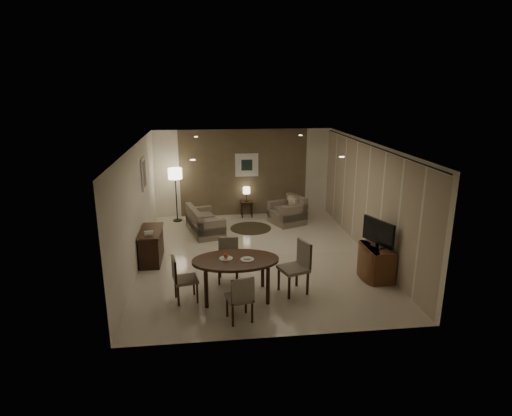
{
  "coord_description": "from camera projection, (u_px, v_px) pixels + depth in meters",
  "views": [
    {
      "loc": [
        -1.17,
        -9.59,
        4.01
      ],
      "look_at": [
        0.0,
        0.2,
        1.15
      ],
      "focal_mm": 30.0,
      "sensor_mm": 36.0,
      "label": 1
    }
  ],
  "objects": [
    {
      "name": "art_back_canvas",
      "position": [
        247.0,
        165.0,
        13.25
      ],
      "size": [
        0.34,
        0.01,
        0.34
      ],
      "primitive_type": "cube",
      "color": "black",
      "rests_on": "wall_back"
    },
    {
      "name": "console_desk",
      "position": [
        152.0,
        246.0,
        10.01
      ],
      "size": [
        0.48,
        1.2,
        0.75
      ],
      "primitive_type": null,
      "color": "#3F2114",
      "rests_on": "floor"
    },
    {
      "name": "round_rug",
      "position": [
        251.0,
        228.0,
        12.36
      ],
      "size": [
        1.18,
        1.18,
        0.01
      ],
      "primitive_type": "cylinder",
      "color": "#3A3320",
      "rests_on": "floor"
    },
    {
      "name": "curtain_wall",
      "position": [
        367.0,
        200.0,
        10.33
      ],
      "size": [
        0.08,
        6.7,
        2.58
      ],
      "primitive_type": null,
      "color": "#BDA993",
      "rests_on": "wall_right"
    },
    {
      "name": "chair_left",
      "position": [
        186.0,
        279.0,
        8.13
      ],
      "size": [
        0.51,
        0.51,
        0.89
      ],
      "primitive_type": null,
      "rotation": [
        0.0,
        0.0,
        1.77
      ],
      "color": "#776D5B",
      "rests_on": "floor"
    },
    {
      "name": "armchair",
      "position": [
        287.0,
        210.0,
        12.71
      ],
      "size": [
        1.14,
        1.17,
        0.81
      ],
      "primitive_type": null,
      "rotation": [
        0.0,
        0.0,
        -1.18
      ],
      "color": "#776D5B",
      "rests_on": "floor"
    },
    {
      "name": "telephone",
      "position": [
        149.0,
        233.0,
        9.6
      ],
      "size": [
        0.2,
        0.14,
        0.09
      ],
      "primitive_type": null,
      "color": "white",
      "rests_on": "console_desk"
    },
    {
      "name": "art_left_frame",
      "position": [
        144.0,
        174.0,
        10.72
      ],
      "size": [
        0.03,
        0.6,
        0.8
      ],
      "primitive_type": "cube",
      "color": "silver",
      "rests_on": "wall_left"
    },
    {
      "name": "sofa",
      "position": [
        205.0,
        220.0,
        11.92
      ],
      "size": [
        1.68,
        1.13,
        0.72
      ],
      "primitive_type": null,
      "rotation": [
        0.0,
        0.0,
        1.83
      ],
      "color": "#776D5B",
      "rests_on": "floor"
    },
    {
      "name": "napkin",
      "position": [
        247.0,
        258.0,
        8.15
      ],
      "size": [
        0.12,
        0.08,
        0.03
      ],
      "primitive_type": "cube",
      "color": "white",
      "rests_on": "plate_b"
    },
    {
      "name": "downlight_nl",
      "position": [
        193.0,
        160.0,
        7.77
      ],
      "size": [
        0.1,
        0.1,
        0.01
      ],
      "primitive_type": "cylinder",
      "color": "white",
      "rests_on": "ceiling"
    },
    {
      "name": "chair_near",
      "position": [
        239.0,
        297.0,
        7.45
      ],
      "size": [
        0.51,
        0.51,
        0.88
      ],
      "primitive_type": null,
      "rotation": [
        0.0,
        0.0,
        3.37
      ],
      "color": "#776D5B",
      "rests_on": "floor"
    },
    {
      "name": "plate_a",
      "position": [
        226.0,
        258.0,
        8.21
      ],
      "size": [
        0.26,
        0.26,
        0.02
      ],
      "primitive_type": "cylinder",
      "color": "white",
      "rests_on": "dining_table"
    },
    {
      "name": "tv_cabinet",
      "position": [
        377.0,
        262.0,
        9.14
      ],
      "size": [
        0.48,
        0.9,
        0.7
      ],
      "primitive_type": null,
      "color": "brown",
      "rests_on": "floor"
    },
    {
      "name": "downlight_fr",
      "position": [
        300.0,
        135.0,
        11.52
      ],
      "size": [
        0.1,
        0.1,
        0.01
      ],
      "primitive_type": "cylinder",
      "color": "white",
      "rests_on": "ceiling"
    },
    {
      "name": "plate_b",
      "position": [
        247.0,
        259.0,
        8.16
      ],
      "size": [
        0.26,
        0.26,
        0.02
      ],
      "primitive_type": "cylinder",
      "color": "white",
      "rests_on": "dining_table"
    },
    {
      "name": "art_left_canvas",
      "position": [
        144.0,
        174.0,
        10.72
      ],
      "size": [
        0.01,
        0.46,
        0.64
      ],
      "primitive_type": "cube",
      "color": "gray",
      "rests_on": "wall_left"
    },
    {
      "name": "flat_tv",
      "position": [
        378.0,
        233.0,
        8.95
      ],
      "size": [
        0.36,
        0.85,
        0.6
      ],
      "primitive_type": null,
      "rotation": [
        0.0,
        0.0,
        0.35
      ],
      "color": "black",
      "rests_on": "tv_cabinet"
    },
    {
      "name": "chair_far",
      "position": [
        228.0,
        261.0,
        8.94
      ],
      "size": [
        0.48,
        0.48,
        0.91
      ],
      "primitive_type": null,
      "rotation": [
        0.0,
        0.0,
        -0.1
      ],
      "color": "#776D5B",
      "rests_on": "floor"
    },
    {
      "name": "floor_lamp",
      "position": [
        176.0,
        195.0,
        12.83
      ],
      "size": [
        0.41,
        0.41,
        1.62
      ],
      "primitive_type": null,
      "color": "#FFE5B7",
      "rests_on": "floor"
    },
    {
      "name": "downlight_nr",
      "position": [
        342.0,
        157.0,
        8.09
      ],
      "size": [
        0.1,
        0.1,
        0.01
      ],
      "primitive_type": "cylinder",
      "color": "white",
      "rests_on": "ceiling"
    },
    {
      "name": "side_table",
      "position": [
        247.0,
        209.0,
        13.43
      ],
      "size": [
        0.39,
        0.39,
        0.49
      ],
      "primitive_type": null,
      "color": "#311B10",
      "rests_on": "floor"
    },
    {
      "name": "taupe_accent",
      "position": [
        244.0,
        173.0,
        13.34
      ],
      "size": [
        3.96,
        0.03,
        2.7
      ],
      "primitive_type": "cube",
      "color": "brown",
      "rests_on": "wall_back"
    },
    {
      "name": "room_shell",
      "position": [
        255.0,
        198.0,
        10.4
      ],
      "size": [
        5.5,
        7.0,
        2.7
      ],
      "color": "beige",
      "rests_on": "ground"
    },
    {
      "name": "fruit_apple",
      "position": [
        226.0,
        256.0,
        8.19
      ],
      "size": [
        0.09,
        0.09,
        0.09
      ],
      "primitive_type": "sphere",
      "color": "#B84115",
      "rests_on": "plate_a"
    },
    {
      "name": "art_back_frame",
      "position": [
        247.0,
        165.0,
        13.26
      ],
      "size": [
        0.72,
        0.03,
        0.72
      ],
      "primitive_type": "cube",
      "color": "silver",
      "rests_on": "wall_back"
    },
    {
      "name": "table_lamp",
      "position": [
        247.0,
        193.0,
        13.3
      ],
      "size": [
        0.22,
        0.22,
        0.5
      ],
      "primitive_type": null,
      "color": "#FFEAC1",
      "rests_on": "side_table"
    },
    {
      "name": "chair_right",
      "position": [
        293.0,
        268.0,
        8.43
      ],
      "size": [
        0.64,
        0.64,
        1.05
      ],
      "primitive_type": null,
      "rotation": [
        0.0,
        0.0,
        -1.24
      ],
      "color": "#776D5B",
      "rests_on": "floor"
    },
    {
      "name": "dining_table",
      "position": [
        236.0,
        278.0,
        8.29
      ],
      "size": [
        1.68,
        1.05,
        0.79
      ],
      "primitive_type": null,
      "color": "#3F2114",
      "rests_on": "floor"
    },
    {
      "name": "curtain_rod",
      "position": [
        371.0,
        145.0,
        9.97
      ],
      "size": [
        0.03,
        6.8,
        0.03
      ],
      "primitive_type": "cylinder",
      "rotation": [
        1.57,
        0.0,
        0.0
      ],
      "color": "black",
      "rests_on": "wall_right"
    },
    {
      "name": "downlight_fl",
      "position": [
        196.0,
        137.0,
        11.21
      ],
      "size": [
        0.1,
        0.1,
        0.01
      ],
      "primitive_type": "cylinder",
      "color": "white",
      "rests_on": "ceiling"
    }
  ]
}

